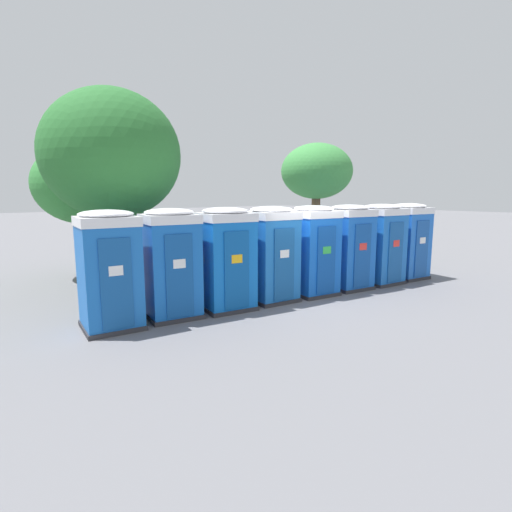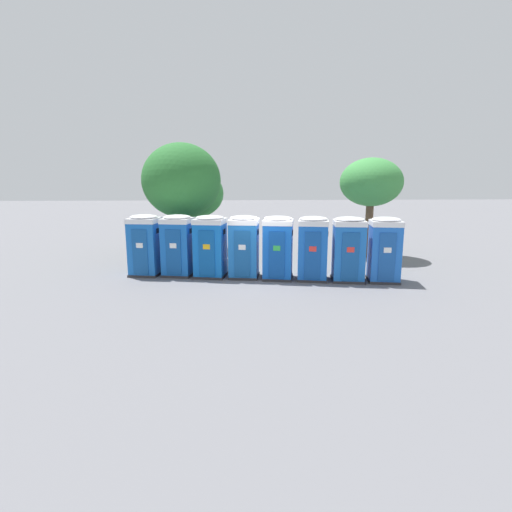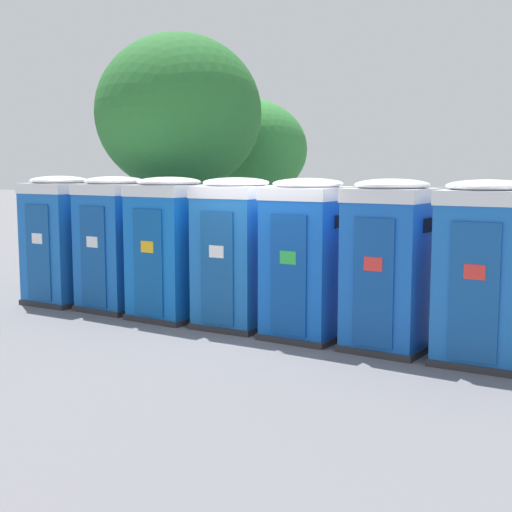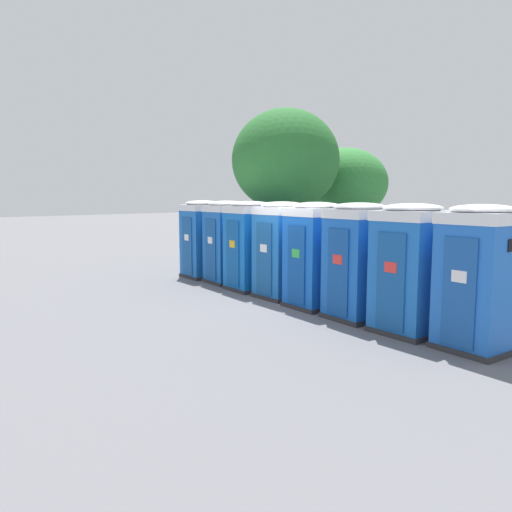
{
  "view_description": "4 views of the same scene",
  "coord_description": "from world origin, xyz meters",
  "px_view_note": "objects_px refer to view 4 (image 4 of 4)",
  "views": [
    {
      "loc": [
        -7.97,
        -7.41,
        2.88
      ],
      "look_at": [
        -1.16,
        0.23,
        1.26
      ],
      "focal_mm": 28.0,
      "sensor_mm": 36.0,
      "label": 1
    },
    {
      "loc": [
        -1.13,
        -15.8,
        3.99
      ],
      "look_at": [
        -0.19,
        0.05,
        0.9
      ],
      "focal_mm": 28.0,
      "sensor_mm": 36.0,
      "label": 2
    },
    {
      "loc": [
        4.1,
        -10.78,
        2.69
      ],
      "look_at": [
        -0.27,
        0.07,
        1.25
      ],
      "focal_mm": 50.0,
      "sensor_mm": 36.0,
      "label": 3
    },
    {
      "loc": [
        8.04,
        -9.53,
        2.67
      ],
      "look_at": [
        -1.8,
        0.34,
        1.0
      ],
      "focal_mm": 35.0,
      "sensor_mm": 36.0,
      "label": 4
    }
  ],
  "objects_px": {
    "portapotty_2": "(250,245)",
    "portapotty_4": "(315,255)",
    "portapotty_6": "(410,268)",
    "portapotty_7": "(479,277)",
    "street_tree_1": "(285,161)",
    "portapotty_1": "(227,242)",
    "portapotty_3": "(282,249)",
    "street_tree_0": "(345,184)",
    "portapotty_5": "(358,261)",
    "portapotty_0": "(203,239)"
  },
  "relations": [
    {
      "from": "portapotty_2",
      "to": "portapotty_4",
      "type": "xyz_separation_m",
      "value": [
        2.73,
        -0.49,
        0.0
      ]
    },
    {
      "from": "portapotty_6",
      "to": "portapotty_2",
      "type": "bearing_deg",
      "value": 169.69
    },
    {
      "from": "portapotty_7",
      "to": "street_tree_1",
      "type": "height_order",
      "value": "street_tree_1"
    },
    {
      "from": "portapotty_1",
      "to": "portapotty_4",
      "type": "relative_size",
      "value": 1.0
    },
    {
      "from": "portapotty_3",
      "to": "street_tree_0",
      "type": "xyz_separation_m",
      "value": [
        -2.55,
        6.5,
        1.88
      ]
    },
    {
      "from": "portapotty_2",
      "to": "street_tree_1",
      "type": "distance_m",
      "value": 4.32
    },
    {
      "from": "portapotty_1",
      "to": "portapotty_5",
      "type": "distance_m",
      "value": 5.54
    },
    {
      "from": "portapotty_5",
      "to": "street_tree_0",
      "type": "bearing_deg",
      "value": 126.82
    },
    {
      "from": "portapotty_4",
      "to": "portapotty_7",
      "type": "distance_m",
      "value": 4.16
    },
    {
      "from": "street_tree_0",
      "to": "portapotty_3",
      "type": "bearing_deg",
      "value": -68.55
    },
    {
      "from": "portapotty_2",
      "to": "portapotty_3",
      "type": "bearing_deg",
      "value": -7.87
    },
    {
      "from": "portapotty_3",
      "to": "portapotty_4",
      "type": "height_order",
      "value": "same"
    },
    {
      "from": "portapotty_2",
      "to": "portapotty_6",
      "type": "relative_size",
      "value": 1.0
    },
    {
      "from": "portapotty_3",
      "to": "street_tree_1",
      "type": "relative_size",
      "value": 0.45
    },
    {
      "from": "portapotty_0",
      "to": "street_tree_1",
      "type": "bearing_deg",
      "value": 64.31
    },
    {
      "from": "street_tree_0",
      "to": "portapotty_1",
      "type": "bearing_deg",
      "value": -91.63
    },
    {
      "from": "portapotty_1",
      "to": "portapotty_4",
      "type": "bearing_deg",
      "value": -11.34
    },
    {
      "from": "portapotty_4",
      "to": "street_tree_0",
      "type": "xyz_separation_m",
      "value": [
        -3.91,
        6.8,
        1.88
      ]
    },
    {
      "from": "portapotty_0",
      "to": "portapotty_2",
      "type": "height_order",
      "value": "same"
    },
    {
      "from": "portapotty_5",
      "to": "street_tree_0",
      "type": "relative_size",
      "value": 0.56
    },
    {
      "from": "portapotty_1",
      "to": "street_tree_0",
      "type": "xyz_separation_m",
      "value": [
        0.17,
        5.98,
        1.88
      ]
    },
    {
      "from": "portapotty_5",
      "to": "street_tree_1",
      "type": "bearing_deg",
      "value": 145.14
    },
    {
      "from": "portapotty_2",
      "to": "portapotty_5",
      "type": "relative_size",
      "value": 1.0
    },
    {
      "from": "portapotty_0",
      "to": "street_tree_0",
      "type": "xyz_separation_m",
      "value": [
        1.55,
        5.83,
        1.88
      ]
    },
    {
      "from": "portapotty_2",
      "to": "portapotty_4",
      "type": "bearing_deg",
      "value": -10.18
    },
    {
      "from": "portapotty_6",
      "to": "portapotty_7",
      "type": "height_order",
      "value": "same"
    },
    {
      "from": "portapotty_3",
      "to": "portapotty_2",
      "type": "bearing_deg",
      "value": 172.13
    },
    {
      "from": "portapotty_5",
      "to": "portapotty_7",
      "type": "relative_size",
      "value": 1.0
    },
    {
      "from": "portapotty_0",
      "to": "portapotty_3",
      "type": "distance_m",
      "value": 4.16
    },
    {
      "from": "portapotty_1",
      "to": "portapotty_4",
      "type": "height_order",
      "value": "same"
    },
    {
      "from": "portapotty_1",
      "to": "street_tree_1",
      "type": "xyz_separation_m",
      "value": [
        -0.11,
        2.8,
        2.6
      ]
    },
    {
      "from": "portapotty_3",
      "to": "street_tree_1",
      "type": "height_order",
      "value": "street_tree_1"
    },
    {
      "from": "portapotty_4",
      "to": "street_tree_0",
      "type": "bearing_deg",
      "value": 119.89
    },
    {
      "from": "portapotty_3",
      "to": "portapotty_4",
      "type": "distance_m",
      "value": 1.39
    },
    {
      "from": "portapotty_6",
      "to": "street_tree_1",
      "type": "distance_m",
      "value": 8.45
    },
    {
      "from": "portapotty_7",
      "to": "street_tree_0",
      "type": "xyz_separation_m",
      "value": [
        -8.01,
        7.47,
        1.88
      ]
    },
    {
      "from": "portapotty_3",
      "to": "street_tree_0",
      "type": "distance_m",
      "value": 7.23
    },
    {
      "from": "portapotty_7",
      "to": "portapotty_2",
      "type": "bearing_deg",
      "value": 170.34
    },
    {
      "from": "portapotty_4",
      "to": "portapotty_7",
      "type": "relative_size",
      "value": 1.0
    },
    {
      "from": "portapotty_4",
      "to": "portapotty_5",
      "type": "distance_m",
      "value": 1.39
    },
    {
      "from": "street_tree_0",
      "to": "portapotty_7",
      "type": "bearing_deg",
      "value": -43.0
    },
    {
      "from": "portapotty_0",
      "to": "portapotty_1",
      "type": "xyz_separation_m",
      "value": [
        1.38,
        -0.15,
        0.0
      ]
    },
    {
      "from": "portapotty_1",
      "to": "portapotty_6",
      "type": "xyz_separation_m",
      "value": [
        6.8,
        -1.32,
        -0.0
      ]
    },
    {
      "from": "portapotty_2",
      "to": "portapotty_5",
      "type": "distance_m",
      "value": 4.16
    },
    {
      "from": "portapotty_5",
      "to": "portapotty_6",
      "type": "xyz_separation_m",
      "value": [
        1.36,
        -0.26,
        -0.0
      ]
    },
    {
      "from": "street_tree_1",
      "to": "portapotty_2",
      "type": "bearing_deg",
      "value": -65.06
    },
    {
      "from": "street_tree_1",
      "to": "portapotty_4",
      "type": "bearing_deg",
      "value": -40.87
    },
    {
      "from": "portapotty_2",
      "to": "portapotty_5",
      "type": "bearing_deg",
      "value": -10.17
    },
    {
      "from": "portapotty_5",
      "to": "portapotty_6",
      "type": "relative_size",
      "value": 1.0
    },
    {
      "from": "portapotty_2",
      "to": "portapotty_3",
      "type": "relative_size",
      "value": 1.0
    }
  ]
}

